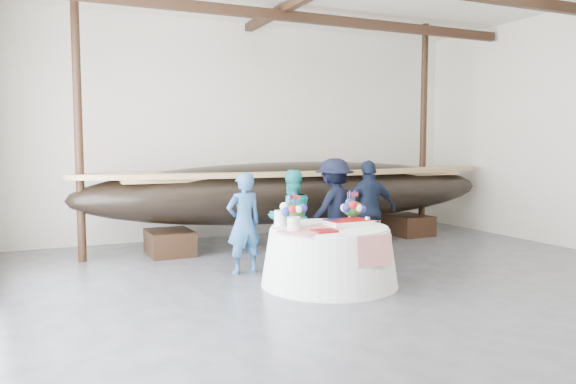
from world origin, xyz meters
name	(u,v)px	position (x,y,z in m)	size (l,w,h in m)	color
floor	(421,308)	(0.00, 0.00, 0.00)	(10.00, 12.00, 0.01)	#3D3D42
wall_back	(247,130)	(0.00, 6.00, 2.25)	(10.00, 0.02, 4.50)	silver
longboat_display	(300,192)	(0.56, 4.51, 1.03)	(8.62, 1.72, 1.62)	black
banquet_table	(329,255)	(-0.46, 1.46, 0.41)	(1.92, 1.92, 0.82)	white
tabletop_items	(324,215)	(-0.48, 1.60, 0.97)	(1.83, 1.30, 0.40)	red
guest_woman_blue	(244,223)	(-1.32, 2.60, 0.77)	(0.56, 0.37, 1.54)	#2B558C
guest_woman_teal	(291,218)	(-0.46, 2.75, 0.78)	(0.76, 0.59, 1.56)	teal
guest_man_left	(334,209)	(0.45, 2.96, 0.86)	(1.11, 0.64, 1.72)	black
guest_man_right	(369,210)	(0.97, 2.67, 0.85)	(0.99, 0.41, 1.69)	#141C30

